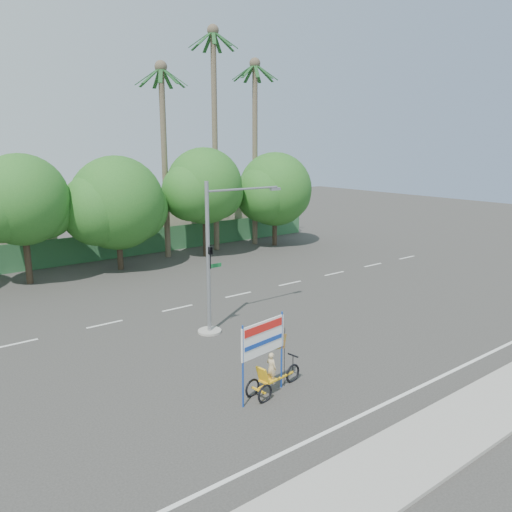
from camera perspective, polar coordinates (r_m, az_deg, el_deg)
ground at (r=22.12m, az=5.94°, el=-10.21°), size 120.00×120.00×0.00m
sidewalk_near at (r=18.00m, az=23.28°, el=-16.70°), size 50.00×2.40×0.12m
fence at (r=39.60m, az=-15.88°, el=1.16°), size 38.00×0.08×2.00m
building_right at (r=46.83m, az=-8.89°, el=4.21°), size 14.00×8.00×3.60m
tree_left at (r=33.65m, az=-25.25°, el=5.47°), size 6.66×5.60×8.07m
tree_center at (r=35.47m, az=-15.67°, el=5.55°), size 7.62×6.40×7.85m
tree_right at (r=38.53m, az=-5.98°, el=7.64°), size 6.90×5.80×8.36m
tree_far_right at (r=42.64m, az=2.13°, el=7.38°), size 7.38×6.20×7.94m
palm_tall at (r=40.78m, az=-4.76°, el=15.29°), size 3.73×3.79×17.45m
palm_mid at (r=43.05m, az=-0.12°, el=13.77°), size 3.73×3.79×15.45m
palm_short at (r=38.48m, az=-10.50°, el=12.90°), size 3.73×3.79×14.45m
traffic_signal at (r=22.89m, az=-4.80°, el=-1.69°), size 4.72×1.10×7.00m
trike_billboard at (r=17.67m, az=1.45°, el=-12.11°), size 2.95×0.88×2.92m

